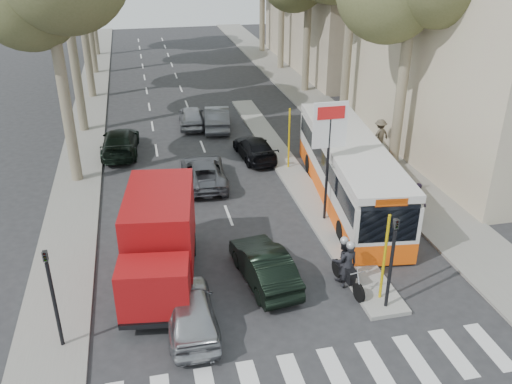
# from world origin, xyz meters

# --- Properties ---
(ground) EXTENTS (120.00, 120.00, 0.00)m
(ground) POSITION_xyz_m (0.00, 0.00, 0.00)
(ground) COLOR #28282B
(ground) RESTS_ON ground
(sidewalk_right) EXTENTS (3.20, 70.00, 0.12)m
(sidewalk_right) POSITION_xyz_m (8.60, 25.00, 0.06)
(sidewalk_right) COLOR gray
(sidewalk_right) RESTS_ON ground
(median_left) EXTENTS (2.40, 64.00, 0.12)m
(median_left) POSITION_xyz_m (-8.00, 28.00, 0.06)
(median_left) COLOR gray
(median_left) RESTS_ON ground
(traffic_island) EXTENTS (1.50, 26.00, 0.16)m
(traffic_island) POSITION_xyz_m (3.25, 11.00, 0.08)
(traffic_island) COLOR gray
(traffic_island) RESTS_ON ground
(billboard) EXTENTS (1.50, 12.10, 5.60)m
(billboard) POSITION_xyz_m (3.25, 5.00, 3.70)
(billboard) COLOR yellow
(billboard) RESTS_ON ground
(traffic_light_island) EXTENTS (0.16, 0.41, 3.60)m
(traffic_light_island) POSITION_xyz_m (3.25, -1.50, 2.49)
(traffic_light_island) COLOR black
(traffic_light_island) RESTS_ON ground
(traffic_light_left) EXTENTS (0.16, 0.41, 3.60)m
(traffic_light_left) POSITION_xyz_m (-7.60, -1.00, 2.49)
(traffic_light_left) COLOR black
(traffic_light_left) RESTS_ON ground
(silver_hatchback) EXTENTS (1.68, 4.14, 1.41)m
(silver_hatchback) POSITION_xyz_m (-3.50, -0.94, 0.70)
(silver_hatchback) COLOR #A9ACB2
(silver_hatchback) RESTS_ON ground
(dark_hatchback) EXTENTS (2.02, 4.44, 1.41)m
(dark_hatchback) POSITION_xyz_m (-0.50, 1.10, 0.71)
(dark_hatchback) COLOR black
(dark_hatchback) RESTS_ON ground
(queue_car_a) EXTENTS (2.39, 4.83, 1.32)m
(queue_car_a) POSITION_xyz_m (-1.54, 10.22, 0.66)
(queue_car_a) COLOR #54565D
(queue_car_a) RESTS_ON ground
(queue_car_b) EXTENTS (2.07, 4.40, 1.24)m
(queue_car_b) POSITION_xyz_m (1.80, 13.00, 0.62)
(queue_car_b) COLOR black
(queue_car_b) RESTS_ON ground
(queue_car_c) EXTENTS (1.91, 4.17, 1.39)m
(queue_car_c) POSITION_xyz_m (-1.10, 19.39, 0.69)
(queue_car_c) COLOR gray
(queue_car_c) RESTS_ON ground
(queue_car_d) EXTENTS (2.19, 4.71, 1.49)m
(queue_car_d) POSITION_xyz_m (0.50, 18.61, 0.75)
(queue_car_d) COLOR #505258
(queue_car_d) RESTS_ON ground
(queue_car_e) EXTENTS (2.34, 5.10, 1.44)m
(queue_car_e) POSITION_xyz_m (-5.74, 15.47, 0.72)
(queue_car_e) COLOR black
(queue_car_e) RESTS_ON ground
(red_truck) EXTENTS (3.19, 6.54, 3.35)m
(red_truck) POSITION_xyz_m (-4.22, 2.02, 1.77)
(red_truck) COLOR black
(red_truck) RESTS_ON ground
(city_bus) EXTENTS (4.06, 12.17, 3.15)m
(city_bus) POSITION_xyz_m (5.03, 6.78, 1.66)
(city_bus) COLOR #FB570D
(city_bus) RESTS_ON ground
(motorcycle) EXTENTS (0.94, 2.35, 2.01)m
(motorcycle) POSITION_xyz_m (2.37, 0.22, 0.91)
(motorcycle) COLOR black
(motorcycle) RESTS_ON ground
(pedestrian_near) EXTENTS (0.84, 1.18, 1.82)m
(pedestrian_near) POSITION_xyz_m (7.20, 4.01, 1.03)
(pedestrian_near) COLOR #3B2C43
(pedestrian_near) RESTS_ON sidewalk_right
(pedestrian_far) EXTENTS (1.35, 0.88, 1.93)m
(pedestrian_far) POSITION_xyz_m (9.15, 12.23, 1.09)
(pedestrian_far) COLOR brown
(pedestrian_far) RESTS_ON sidewalk_right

